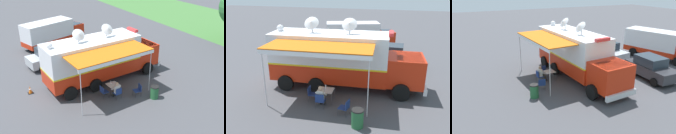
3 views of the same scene
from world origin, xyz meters
TOP-DOWN VIEW (x-y plane):
  - ground_plane at (0.00, 0.00)m, footprint 100.00×100.00m
  - lot_stripe at (-3.49, 0.01)m, footprint 0.51×4.79m
  - command_truck at (-0.03, 0.75)m, footprint 5.48×9.66m
  - folding_table at (2.19, 0.52)m, footprint 0.86×0.86m
  - water_bottle at (2.02, 0.43)m, footprint 0.07×0.07m
  - folding_chair_at_table at (2.99, 0.45)m, footprint 0.52×0.52m
  - folding_chair_beside_table at (2.32, -0.33)m, footprint 0.52×0.52m
  - folding_chair_spare_by_truck at (3.31, 1.93)m, footprint 0.55×0.55m
  - seated_responder at (2.80, 0.43)m, footprint 0.68×0.58m
  - trash_bin at (4.12, 2.71)m, footprint 0.57×0.57m
  - traffic_cone at (-0.74, -4.65)m, footprint 0.36×0.36m
  - support_truck at (-9.60, -0.19)m, footprint 4.10×7.09m
  - car_behind_truck at (-5.12, 3.48)m, footprint 2.07×4.23m
  - car_far_corner at (-4.73, -1.84)m, footprint 2.51×4.43m

SIDE VIEW (x-z plane):
  - ground_plane at x=0.00m, z-range 0.00..0.00m
  - lot_stripe at x=-3.49m, z-range 0.00..0.01m
  - traffic_cone at x=-0.74m, z-range -0.01..0.57m
  - trash_bin at x=4.12m, z-range 0.00..0.91m
  - folding_chair_at_table at x=2.99m, z-range 0.08..0.95m
  - folding_chair_beside_table at x=2.32m, z-range 0.08..0.95m
  - folding_chair_spare_by_truck at x=3.31m, z-range 0.08..0.95m
  - seated_responder at x=2.80m, z-range 0.03..1.28m
  - folding_table at x=2.19m, z-range 0.31..1.04m
  - water_bottle at x=2.02m, z-range 0.72..0.95m
  - car_behind_truck at x=-5.12m, z-range 0.00..1.76m
  - car_far_corner at x=-4.73m, z-range 0.00..1.76m
  - support_truck at x=-9.60m, z-range 0.04..2.74m
  - command_truck at x=-0.03m, z-range -0.32..4.21m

